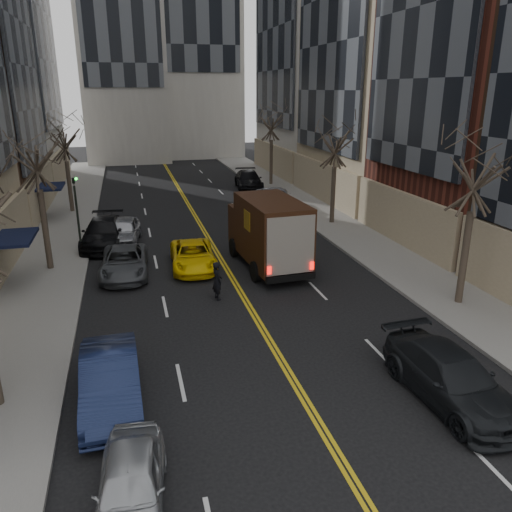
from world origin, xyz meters
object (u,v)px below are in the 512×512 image
(ups_truck, at_px, (268,233))
(observer_sedan, at_px, (451,378))
(pedestrian, at_px, (217,281))
(taxi, at_px, (193,256))

(ups_truck, distance_m, observer_sedan, 12.92)
(observer_sedan, bearing_deg, pedestrian, 117.33)
(observer_sedan, bearing_deg, taxi, 110.48)
(observer_sedan, distance_m, pedestrian, 10.64)
(taxi, bearing_deg, pedestrian, -80.55)
(ups_truck, relative_size, taxi, 1.43)
(observer_sedan, relative_size, pedestrian, 3.03)
(ups_truck, xyz_separation_m, pedestrian, (-3.31, -3.50, -0.99))
(observer_sedan, xyz_separation_m, taxi, (-5.83, 13.53, -0.08))
(pedestrian, bearing_deg, ups_truck, -55.85)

